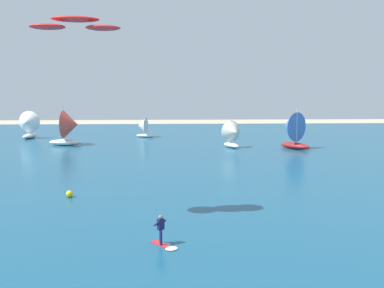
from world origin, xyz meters
name	(u,v)px	position (x,y,z in m)	size (l,w,h in m)	color
ocean	(188,155)	(0.00, 51.95, 0.05)	(160.00, 90.00, 0.10)	navy
kitesurfer	(163,235)	(-2.45, 19.57, 0.70)	(1.66, 1.88, 1.67)	red
kite	(75,24)	(-7.86, 24.59, 12.55)	(5.69, 2.45, 0.84)	red
sailboat_mid_left	(291,130)	(14.33, 56.97, 2.68)	(4.81, 5.07, 5.64)	maroon
sailboat_mid_right	(27,125)	(-25.45, 69.92, 2.39)	(3.72, 4.35, 4.99)	silver
sailboat_anchored_offshore	(143,127)	(-6.95, 71.11, 1.77)	(3.23, 2.82, 3.64)	white
sailboat_heeled_over	(233,134)	(6.43, 57.76, 2.03)	(3.36, 3.75, 4.22)	white
sailboat_near_shore	(70,128)	(-16.73, 61.29, 2.70)	(4.88, 4.15, 5.68)	white
marker_buoy	(69,194)	(-9.98, 30.60, 0.37)	(0.54, 0.54, 0.54)	yellow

